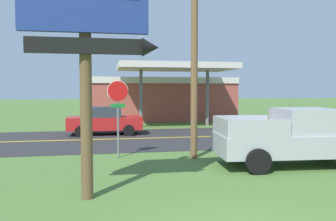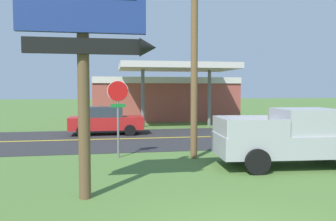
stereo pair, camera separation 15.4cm
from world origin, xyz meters
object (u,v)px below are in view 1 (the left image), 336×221
at_px(utility_pole, 194,31).
at_px(car_red_far_lane, 104,120).
at_px(stop_sign, 118,105).
at_px(motel_sign, 87,10).
at_px(pickup_silver_parked_on_lawn, 295,138).
at_px(gas_station, 162,97).

distance_m(utility_pole, car_red_far_lane, 9.05).
bearing_deg(stop_sign, motel_sign, -99.92).
bearing_deg(stop_sign, car_red_far_lane, 94.45).
bearing_deg(pickup_silver_parked_on_lawn, car_red_far_lane, 124.45).
xyz_separation_m(gas_station, pickup_silver_parked_on_lawn, (1.48, -18.70, -0.98)).
bearing_deg(car_red_far_lane, pickup_silver_parked_on_lawn, -55.55).
xyz_separation_m(stop_sign, utility_pole, (2.84, -0.55, 2.75)).
relative_size(stop_sign, utility_pole, 0.33).
relative_size(motel_sign, stop_sign, 2.21).
height_order(stop_sign, gas_station, gas_station).
relative_size(utility_pole, car_red_far_lane, 2.12).
relative_size(utility_pole, pickup_silver_parked_on_lawn, 1.67).
height_order(stop_sign, pickup_silver_parked_on_lawn, stop_sign).
bearing_deg(utility_pole, car_red_far_lane, 114.45).
bearing_deg(stop_sign, utility_pole, -11.07).
height_order(motel_sign, gas_station, motel_sign).
bearing_deg(gas_station, stop_sign, -105.17).
xyz_separation_m(motel_sign, utility_pole, (3.70, 4.38, 0.35)).
height_order(motel_sign, utility_pole, utility_pole).
height_order(motel_sign, car_red_far_lane, motel_sign).
relative_size(motel_sign, pickup_silver_parked_on_lawn, 1.22).
bearing_deg(utility_pole, gas_station, 84.68).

